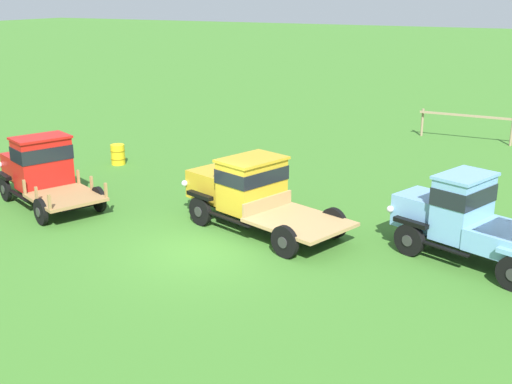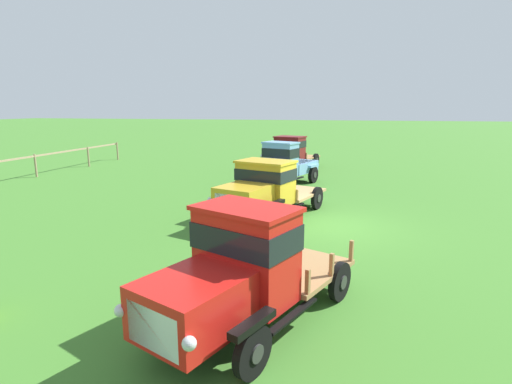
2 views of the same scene
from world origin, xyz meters
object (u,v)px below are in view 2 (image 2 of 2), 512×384
(vintage_truck_second_in_line, at_px, (238,270))
(vintage_truck_back_of_row, at_px, (288,152))
(vintage_truck_midrow_center, at_px, (263,189))
(vintage_truck_far_side, at_px, (283,165))

(vintage_truck_second_in_line, xyz_separation_m, vintage_truck_back_of_row, (19.40, 2.20, -0.02))
(vintage_truck_midrow_center, height_order, vintage_truck_back_of_row, vintage_truck_back_of_row)
(vintage_truck_second_in_line, height_order, vintage_truck_back_of_row, vintage_truck_second_in_line)
(vintage_truck_second_in_line, bearing_deg, vintage_truck_midrow_center, 9.08)
(vintage_truck_second_in_line, distance_m, vintage_truck_back_of_row, 19.52)
(vintage_truck_second_in_line, xyz_separation_m, vintage_truck_far_side, (13.82, 1.54, -0.06))
(vintage_truck_midrow_center, distance_m, vintage_truck_back_of_row, 12.12)
(vintage_truck_second_in_line, xyz_separation_m, vintage_truck_midrow_center, (7.32, 1.17, -0.03))
(vintage_truck_far_side, bearing_deg, vintage_truck_second_in_line, -173.63)
(vintage_truck_far_side, bearing_deg, vintage_truck_back_of_row, 6.71)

